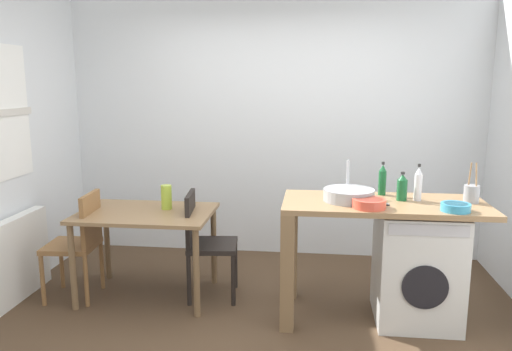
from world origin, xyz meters
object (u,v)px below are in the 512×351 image
(bottle_clear_small, at_px, (418,184))
(bottle_tall_green, at_px, (382,180))
(bottle_squat_brown, at_px, (402,188))
(vase, at_px, (166,197))
(dining_table, at_px, (146,223))
(colander, at_px, (456,207))
(washing_machine, at_px, (417,266))
(mixing_bowl, at_px, (369,203))
(chair_opposite, at_px, (204,239))
(utensil_crock, at_px, (471,193))
(chair_person_seat, at_px, (80,239))

(bottle_clear_small, bearing_deg, bottle_tall_green, 144.71)
(bottle_squat_brown, distance_m, vase, 1.91)
(dining_table, height_order, colander, colander)
(dining_table, bearing_deg, bottle_squat_brown, -3.13)
(colander, bearing_deg, bottle_squat_brown, 138.28)
(washing_machine, distance_m, vase, 2.08)
(bottle_clear_small, bearing_deg, mixing_bowl, -145.02)
(chair_opposite, distance_m, utensil_crock, 2.12)
(washing_machine, bearing_deg, bottle_tall_green, 136.39)
(bottle_squat_brown, height_order, colander, bottle_squat_brown)
(chair_opposite, bearing_deg, washing_machine, 76.28)
(washing_machine, xyz_separation_m, bottle_squat_brown, (-0.13, 0.06, 0.59))
(bottle_clear_small, distance_m, colander, 0.36)
(chair_person_seat, bearing_deg, vase, -78.61)
(dining_table, xyz_separation_m, mixing_bowl, (1.77, -0.37, 0.31))
(chair_person_seat, relative_size, washing_machine, 1.05)
(bottle_tall_green, xyz_separation_m, mixing_bowl, (-0.14, -0.44, -0.08))
(chair_person_seat, relative_size, bottle_clear_small, 3.22)
(washing_machine, bearing_deg, chair_person_seat, 178.28)
(chair_person_seat, bearing_deg, bottle_clear_small, -94.46)
(chair_person_seat, height_order, washing_machine, chair_person_seat)
(chair_person_seat, distance_m, bottle_tall_green, 2.52)
(washing_machine, relative_size, bottle_tall_green, 3.27)
(chair_person_seat, height_order, bottle_clear_small, bottle_clear_small)
(bottle_tall_green, distance_m, vase, 1.78)
(bottle_tall_green, bearing_deg, dining_table, -178.06)
(bottle_clear_small, height_order, utensil_crock, utensil_crock)
(washing_machine, relative_size, bottle_clear_small, 3.08)
(mixing_bowl, height_order, vase, mixing_bowl)
(chair_opposite, xyz_separation_m, bottle_squat_brown, (1.56, -0.15, 0.51))
(dining_table, height_order, washing_machine, washing_machine)
(bottle_tall_green, relative_size, bottle_squat_brown, 1.21)
(vase, bearing_deg, dining_table, -146.31)
(bottle_squat_brown, bearing_deg, vase, 173.61)
(dining_table, relative_size, bottle_clear_small, 3.94)
(bottle_clear_small, height_order, mixing_bowl, bottle_clear_small)
(bottle_tall_green, height_order, bottle_squat_brown, bottle_tall_green)
(dining_table, relative_size, mixing_bowl, 4.62)
(washing_machine, height_order, bottle_squat_brown, bottle_squat_brown)
(bottle_clear_small, bearing_deg, washing_machine, -79.87)
(bottle_tall_green, bearing_deg, chair_person_seat, -176.30)
(bottle_tall_green, height_order, vase, bottle_tall_green)
(chair_opposite, xyz_separation_m, utensil_crock, (2.06, -0.17, 0.48))
(mixing_bowl, relative_size, colander, 1.19)
(chair_person_seat, bearing_deg, bottle_tall_green, -90.53)
(chair_person_seat, relative_size, mixing_bowl, 3.78)
(dining_table, distance_m, chair_person_seat, 0.57)
(bottle_squat_brown, bearing_deg, chair_person_seat, 179.63)
(bottle_squat_brown, distance_m, bottle_clear_small, 0.12)
(bottle_tall_green, height_order, colander, bottle_tall_green)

